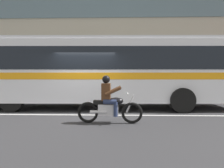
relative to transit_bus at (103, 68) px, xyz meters
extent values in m
plane|color=#2B2B2D|center=(-0.65, -1.19, -1.88)|extent=(60.00, 60.00, 0.00)
cube|color=gray|center=(-0.65, 3.91, -1.81)|extent=(28.00, 3.80, 0.15)
cube|color=silver|center=(-0.65, -1.79, -1.88)|extent=(26.60, 0.14, 0.01)
cube|color=gray|center=(-0.65, 6.21, 2.73)|extent=(28.00, 0.80, 9.23)
cube|color=#4C606B|center=(-0.65, 5.77, 1.35)|extent=(25.76, 0.10, 1.40)
cube|color=#4C606B|center=(-0.65, 5.77, 4.58)|extent=(25.76, 0.10, 1.40)
cube|color=silver|center=(0.00, 0.01, -0.15)|extent=(12.37, 2.89, 2.70)
cube|color=black|center=(0.00, 0.01, 0.40)|extent=(11.39, 2.90, 0.96)
cube|color=orange|center=(0.00, 0.01, -0.35)|extent=(12.13, 2.91, 0.28)
cube|color=#BABCC3|center=(0.00, 0.01, 1.26)|extent=(12.13, 2.75, 0.16)
cylinder|color=black|center=(-3.82, -1.17, -1.36)|extent=(1.04, 0.30, 1.04)
cylinder|color=black|center=(3.39, -1.17, -1.36)|extent=(1.04, 0.30, 1.04)
torus|color=black|center=(1.17, -3.16, -1.54)|extent=(0.69, 0.12, 0.69)
torus|color=black|center=(-0.27, -3.10, -1.54)|extent=(0.69, 0.12, 0.69)
cube|color=silver|center=(0.40, -3.13, -1.44)|extent=(0.65, 0.31, 0.36)
ellipsoid|color=black|center=(0.65, -3.14, -1.16)|extent=(0.49, 0.30, 0.24)
cube|color=black|center=(0.20, -3.12, -1.20)|extent=(0.57, 0.28, 0.12)
cylinder|color=silver|center=(1.11, -3.16, -1.24)|extent=(0.28, 0.07, 0.58)
cylinder|color=silver|center=(1.03, -3.16, -0.92)|extent=(0.07, 0.64, 0.04)
cylinder|color=silver|center=(0.09, -3.28, -1.49)|extent=(0.55, 0.11, 0.09)
cube|color=#4C2D19|center=(0.33, -3.13, -0.86)|extent=(0.29, 0.37, 0.56)
sphere|color=black|center=(0.33, -3.13, -0.45)|extent=(0.26, 0.26, 0.26)
cylinder|color=#232D4C|center=(0.48, -2.95, -1.16)|extent=(0.43, 0.17, 0.15)
cylinder|color=#232D4C|center=(0.66, -2.96, -1.40)|extent=(0.13, 0.13, 0.46)
cylinder|color=#232D4C|center=(0.46, -3.31, -1.16)|extent=(0.43, 0.17, 0.15)
cylinder|color=#232D4C|center=(0.64, -3.32, -1.40)|extent=(0.13, 0.13, 0.46)
cylinder|color=#4C2D19|center=(0.58, -2.94, -0.82)|extent=(0.52, 0.13, 0.32)
cylinder|color=#4C2D19|center=(0.56, -3.34, -0.82)|extent=(0.52, 0.13, 0.32)
camera|label=1|loc=(0.75, -10.04, -0.27)|focal=34.12mm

